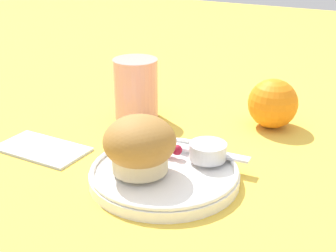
% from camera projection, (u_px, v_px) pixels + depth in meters
% --- Properties ---
extents(ground_plane, '(3.00, 3.00, 0.00)m').
position_uv_depth(ground_plane, '(158.00, 179.00, 0.61)').
color(ground_plane, gold).
extents(plate, '(0.19, 0.19, 0.02)m').
position_uv_depth(plate, '(166.00, 172.00, 0.61)').
color(plate, white).
rests_on(plate, ground_plane).
extents(muffin, '(0.09, 0.09, 0.07)m').
position_uv_depth(muffin, '(140.00, 145.00, 0.58)').
color(muffin, beige).
rests_on(muffin, plate).
extents(cream_ramekin, '(0.05, 0.05, 0.02)m').
position_uv_depth(cream_ramekin, '(208.00, 150.00, 0.62)').
color(cream_ramekin, silver).
rests_on(cream_ramekin, plate).
extents(berry_pair, '(0.03, 0.01, 0.01)m').
position_uv_depth(berry_pair, '(173.00, 149.00, 0.63)').
color(berry_pair, maroon).
rests_on(berry_pair, plate).
extents(butter_knife, '(0.18, 0.03, 0.00)m').
position_uv_depth(butter_knife, '(185.00, 148.00, 0.65)').
color(butter_knife, silver).
rests_on(butter_knife, plate).
extents(orange_fruit, '(0.08, 0.08, 0.08)m').
position_uv_depth(orange_fruit, '(273.00, 104.00, 0.76)').
color(orange_fruit, orange).
rests_on(orange_fruit, ground_plane).
extents(juice_glass, '(0.08, 0.08, 0.10)m').
position_uv_depth(juice_glass, '(136.00, 89.00, 0.79)').
color(juice_glass, '#E5998C').
rests_on(juice_glass, ground_plane).
extents(folded_napkin, '(0.13, 0.07, 0.01)m').
position_uv_depth(folded_napkin, '(42.00, 148.00, 0.69)').
color(folded_napkin, '#B2BCCC').
rests_on(folded_napkin, ground_plane).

